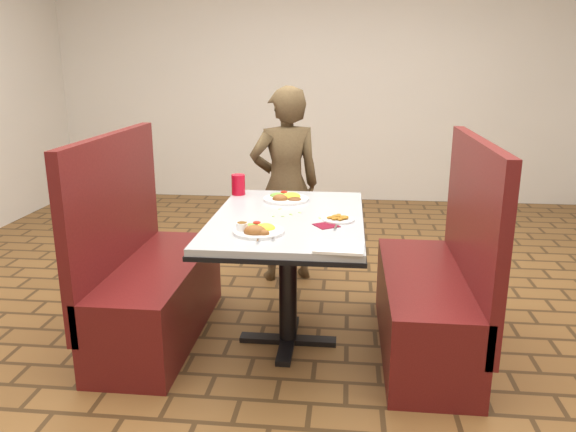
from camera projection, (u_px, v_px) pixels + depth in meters
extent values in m
plane|color=brown|center=(288.00, 342.00, 3.21)|extent=(7.00, 7.00, 0.00)
cube|color=white|center=(321.00, 75.00, 6.19)|extent=(6.00, 0.04, 2.80)
cube|color=#B1B4B6|center=(288.00, 219.00, 3.02)|extent=(0.80, 1.20, 0.03)
cube|color=black|center=(288.00, 224.00, 3.02)|extent=(0.81, 1.21, 0.02)
cylinder|color=black|center=(288.00, 284.00, 3.12)|extent=(0.10, 0.10, 0.69)
cube|color=black|center=(288.00, 340.00, 3.21)|extent=(0.55, 0.08, 0.03)
cube|color=black|center=(288.00, 340.00, 3.21)|extent=(0.08, 0.55, 0.03)
cube|color=maroon|center=(159.00, 300.00, 3.23)|extent=(0.45, 1.20, 0.45)
cube|color=maroon|center=(115.00, 220.00, 3.12)|extent=(0.06, 1.20, 0.95)
cube|color=maroon|center=(424.00, 312.00, 3.08)|extent=(0.45, 1.20, 0.45)
cube|color=maroon|center=(473.00, 230.00, 2.93)|extent=(0.06, 1.20, 0.95)
imported|color=brown|center=(285.00, 185.00, 4.00)|extent=(0.59, 0.49, 1.39)
cylinder|color=white|center=(259.00, 231.00, 2.71)|extent=(0.25, 0.25, 0.01)
ellipsoid|color=yellow|center=(265.00, 224.00, 2.73)|extent=(0.10, 0.10, 0.05)
ellipsoid|color=#7CAC45|center=(251.00, 224.00, 2.76)|extent=(0.10, 0.08, 0.03)
cylinder|color=red|center=(257.00, 223.00, 2.77)|extent=(0.04, 0.04, 0.01)
ellipsoid|color=#975826|center=(255.00, 227.00, 2.66)|extent=(0.11, 0.08, 0.06)
ellipsoid|color=#975826|center=(263.00, 230.00, 2.64)|extent=(0.06, 0.04, 0.04)
cylinder|color=white|center=(242.00, 226.00, 2.71)|extent=(0.06, 0.06, 0.04)
cylinder|color=brown|center=(242.00, 223.00, 2.70)|extent=(0.05, 0.05, 0.00)
cylinder|color=white|center=(286.00, 199.00, 3.34)|extent=(0.27, 0.27, 0.02)
ellipsoid|color=yellow|center=(292.00, 193.00, 3.37)|extent=(0.11, 0.11, 0.05)
ellipsoid|color=#7CAC45|center=(279.00, 193.00, 3.39)|extent=(0.11, 0.09, 0.03)
cylinder|color=red|center=(284.00, 192.00, 3.41)|extent=(0.04, 0.04, 0.01)
ellipsoid|color=brown|center=(295.00, 197.00, 3.30)|extent=(0.08, 0.08, 0.03)
ellipsoid|color=#975826|center=(280.00, 195.00, 3.29)|extent=(0.09, 0.07, 0.05)
cylinder|color=white|center=(338.00, 220.00, 2.92)|extent=(0.16, 0.16, 0.01)
cube|color=maroon|center=(326.00, 225.00, 2.83)|extent=(0.15, 0.15, 0.00)
cube|color=silver|center=(336.00, 226.00, 2.81)|extent=(0.02, 0.12, 0.00)
cylinder|color=red|center=(238.00, 185.00, 3.48)|extent=(0.08, 0.08, 0.13)
cube|color=white|center=(339.00, 248.00, 2.48)|extent=(0.22, 0.17, 0.01)
cube|color=silver|center=(275.00, 235.00, 2.66)|extent=(0.02, 0.16, 0.00)
cube|color=silver|center=(259.00, 237.00, 2.62)|extent=(0.02, 0.16, 0.00)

